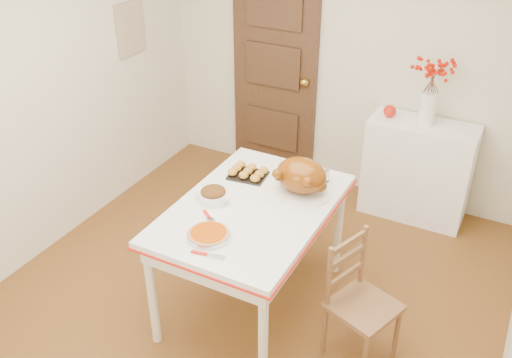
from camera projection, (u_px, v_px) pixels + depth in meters
The scene contains 18 objects.
floor at pixel (240, 307), 4.11m from camera, with size 3.50×4.00×0.00m, color brown.
wall_back at pixel (348, 59), 5.00m from camera, with size 3.50×0.00×2.50m, color beige.
wall_left at pixel (29, 102), 4.18m from camera, with size 0.00×4.00×2.50m, color beige.
door_back at pixel (275, 71), 5.37m from camera, with size 0.85×0.06×2.06m, color #371F17.
photo_board at pixel (131, 28), 4.95m from camera, with size 0.03×0.35×0.45m, color tan.
sideboard at pixel (417, 170), 4.93m from camera, with size 0.89×0.39×0.89m, color white.
kitchen_table at pixel (253, 257), 3.94m from camera, with size 0.96×1.40×0.84m, color white, non-canonical shape.
chair_oak at pixel (364, 304), 3.52m from camera, with size 0.38×0.38×0.86m, color brown, non-canonical shape.
berry_vase at pixel (431, 92), 4.56m from camera, with size 0.29×0.29×0.57m, color white, non-canonical shape.
apple at pixel (390, 111), 4.80m from camera, with size 0.11×0.11×0.11m, color red.
turkey_platter at pixel (301, 177), 3.79m from camera, with size 0.41×0.33×0.26m, color #753B0B, non-canonical shape.
pumpkin_pie at pixel (209, 234), 3.42m from camera, with size 0.26×0.26×0.05m, color #AC3E00.
stuffing_dish at pixel (213, 195), 3.76m from camera, with size 0.25×0.20×0.10m, color #4A290D, non-canonical shape.
rolls_tray at pixel (248, 172), 4.04m from camera, with size 0.26×0.20×0.07m, color #B57E32, non-canonical shape.
pie_server at pixel (208, 255), 3.28m from camera, with size 0.21×0.06×0.01m, color silver, non-canonical shape.
carving_knife at pixel (211, 220), 3.58m from camera, with size 0.25×0.06×0.01m, color silver, non-canonical shape.
drinking_glass at pixel (295, 166), 4.08m from camera, with size 0.07×0.07×0.11m, color white.
shaker_pair at pixel (323, 175), 3.99m from camera, with size 0.09×0.04×0.09m, color white, non-canonical shape.
Camera 1 is at (1.53, -2.66, 2.90)m, focal length 39.94 mm.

